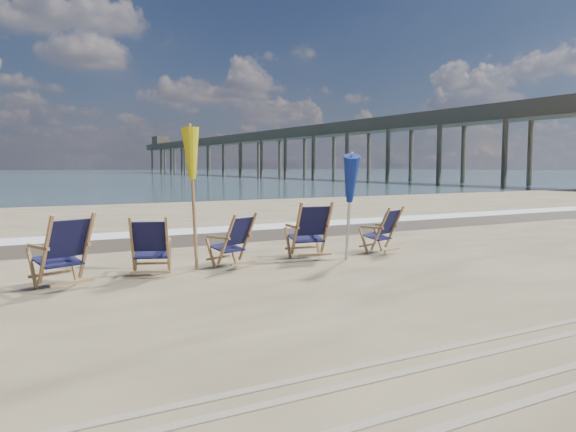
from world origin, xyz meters
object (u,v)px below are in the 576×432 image
at_px(beach_chair_2, 248,239).
at_px(fishing_pier, 276,148).
at_px(umbrella_yellow, 193,161).
at_px(beach_chair_3, 327,230).
at_px(beach_chair_4, 394,229).
at_px(umbrella_blue, 349,180).
at_px(beach_chair_1, 167,246).
at_px(beach_chair_0, 87,249).

xyz_separation_m(beach_chair_2, fishing_pier, (38.47, 71.21, 4.18)).
height_order(umbrella_yellow, fishing_pier, fishing_pier).
xyz_separation_m(beach_chair_3, fishing_pier, (36.86, 71.27, 4.10)).
distance_m(beach_chair_3, fishing_pier, 80.34).
height_order(beach_chair_2, beach_chair_3, beach_chair_3).
distance_m(beach_chair_4, umbrella_blue, 1.84).
xyz_separation_m(beach_chair_3, beach_chair_4, (1.61, -0.01, -0.07)).
height_order(beach_chair_4, umbrella_blue, umbrella_blue).
xyz_separation_m(beach_chair_1, umbrella_yellow, (0.56, 0.34, 1.33)).
relative_size(beach_chair_3, umbrella_yellow, 0.47).
distance_m(beach_chair_1, fishing_pier, 82.01).
bearing_deg(beach_chair_3, fishing_pier, -109.76).
xyz_separation_m(beach_chair_2, beach_chair_3, (1.61, -0.06, 0.07)).
distance_m(umbrella_yellow, fishing_pier, 81.38).
bearing_deg(beach_chair_1, fishing_pier, -97.26).
bearing_deg(beach_chair_2, beach_chair_4, 155.70).
bearing_deg(beach_chair_0, beach_chair_3, 164.32).
relative_size(beach_chair_0, beach_chair_2, 1.15).
bearing_deg(beach_chair_2, beach_chair_0, -15.93).
bearing_deg(beach_chair_1, beach_chair_0, 25.98).
relative_size(beach_chair_1, beach_chair_3, 0.88).
relative_size(beach_chair_0, beach_chair_1, 1.12).
xyz_separation_m(beach_chair_0, beach_chair_2, (2.74, 0.35, -0.07)).
relative_size(beach_chair_3, beach_chair_4, 1.15).
height_order(beach_chair_3, umbrella_blue, umbrella_blue).
distance_m(beach_chair_2, beach_chair_3, 1.61).
height_order(beach_chair_3, beach_chair_4, beach_chair_3).
height_order(beach_chair_2, umbrella_blue, umbrella_blue).
distance_m(beach_chair_1, beach_chair_2, 1.54).
bearing_deg(beach_chair_1, beach_chair_3, -154.25).
height_order(beach_chair_4, fishing_pier, fishing_pier).
bearing_deg(fishing_pier, beach_chair_4, -116.32).
bearing_deg(beach_chair_4, umbrella_blue, -1.72).
bearing_deg(beach_chair_3, beach_chair_2, 5.59).
distance_m(beach_chair_4, fishing_pier, 79.62).
height_order(beach_chair_1, umbrella_yellow, umbrella_yellow).
bearing_deg(umbrella_blue, beach_chair_1, 175.09).
bearing_deg(beach_chair_3, beach_chair_0, 11.44).
relative_size(beach_chair_3, fishing_pier, 0.01).
bearing_deg(beach_chair_2, umbrella_blue, 139.60).
relative_size(beach_chair_4, umbrella_blue, 0.48).
relative_size(beach_chair_4, fishing_pier, 0.01).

